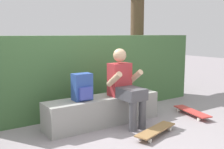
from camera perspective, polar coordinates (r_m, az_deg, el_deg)
ground_plane at (r=4.08m, az=0.98°, el=-11.65°), size 24.00×24.00×0.00m
bench_main at (r=4.30m, az=-1.83°, el=-7.53°), size 1.90×0.45×0.44m
person_skater at (r=4.18m, az=2.76°, el=-2.10°), size 0.49×0.62×1.19m
skateboard_near_person at (r=3.91m, az=9.23°, el=-11.53°), size 0.82×0.42×0.09m
skateboard_beside_bench at (r=4.93m, az=16.49°, el=-7.51°), size 0.37×0.82×0.09m
backpack_on_bench at (r=4.02m, az=-6.29°, el=-2.71°), size 0.28×0.23×0.40m
hedge_row at (r=5.12m, az=-2.77°, el=0.48°), size 4.19×0.55×1.38m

